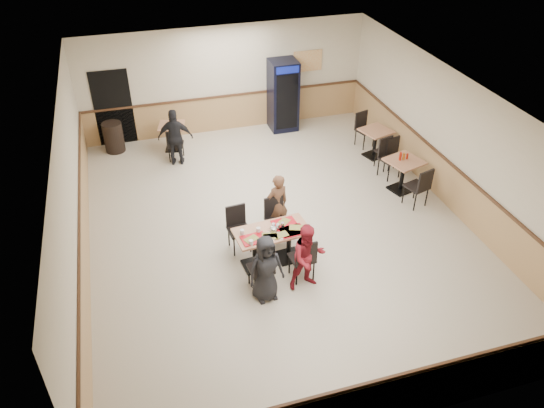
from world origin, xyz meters
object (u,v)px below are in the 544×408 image
object	(u,v)px
back_table	(172,133)
pepsi_cooler	(283,95)
diner_woman_left	(266,269)
side_table_near	(403,170)
main_table	(272,241)
diner_woman_right	(308,257)
side_table_far	(375,139)
trash_bin	(114,137)
lone_diner	(176,137)
diner_man_opposite	(277,205)

from	to	relation	value
back_table	pepsi_cooler	world-z (taller)	pepsi_cooler
diner_woman_left	pepsi_cooler	bearing A→B (deg)	62.38
side_table_near	main_table	bearing A→B (deg)	-156.09
diner_woman_right	back_table	xyz separation A→B (m)	(-1.66, 6.13, -0.21)
side_table_far	trash_bin	size ratio (longest dim) A/B	1.09
back_table	lone_diner	bearing A→B (deg)	-90.00
side_table_far	diner_woman_right	bearing A→B (deg)	-128.98
main_table	diner_man_opposite	xyz separation A→B (m)	(0.39, 0.92, 0.19)
lone_diner	back_table	bearing A→B (deg)	-77.65
main_table	side_table_far	bearing A→B (deg)	36.25
diner_woman_right	pepsi_cooler	xyz separation A→B (m)	(1.58, 6.52, 0.32)
back_table	trash_bin	distance (m)	1.57
diner_man_opposite	back_table	distance (m)	4.66
diner_woman_right	trash_bin	bearing A→B (deg)	111.50
diner_woman_right	side_table_near	size ratio (longest dim) A/B	1.47
diner_woman_right	back_table	distance (m)	6.35
lone_diner	pepsi_cooler	size ratio (longest dim) A/B	0.75
diner_woman_left	side_table_far	world-z (taller)	diner_woman_left
diner_man_opposite	back_table	size ratio (longest dim) A/B	1.74
diner_woman_left	lone_diner	bearing A→B (deg)	91.32
diner_woman_right	side_table_near	bearing A→B (deg)	32.44
diner_man_opposite	trash_bin	size ratio (longest dim) A/B	1.72
main_table	back_table	bearing A→B (deg)	98.14
diner_woman_left	side_table_near	size ratio (longest dim) A/B	1.44
trash_bin	side_table_far	bearing A→B (deg)	-19.04
side_table_far	diner_woman_left	bearing A→B (deg)	-134.67
side_table_near	side_table_far	distance (m)	1.71
main_table	lone_diner	distance (m)	4.64
diner_woman_right	diner_woman_left	bearing A→B (deg)	-179.80
diner_woman_left	side_table_near	bearing A→B (deg)	24.42
side_table_far	pepsi_cooler	distance (m)	2.99
main_table	side_table_far	distance (m)	5.10
main_table	side_table_far	xyz separation A→B (m)	(3.83, 3.36, -0.01)
pepsi_cooler	trash_bin	world-z (taller)	pepsi_cooler
side_table_far	side_table_near	bearing A→B (deg)	-93.52
main_table	lone_diner	size ratio (longest dim) A/B	1.00
diner_man_opposite	pepsi_cooler	world-z (taller)	pepsi_cooler
lone_diner	diner_man_opposite	bearing A→B (deg)	126.80
side_table_far	main_table	bearing A→B (deg)	-138.81
diner_man_opposite	trash_bin	bearing A→B (deg)	-70.66
main_table	trash_bin	bearing A→B (deg)	111.14
diner_man_opposite	side_table_near	xyz separation A→B (m)	(3.34, 0.74, -0.17)
diner_woman_left	lone_diner	world-z (taller)	lone_diner
diner_woman_left	back_table	bearing A→B (deg)	90.17
main_table	pepsi_cooler	bearing A→B (deg)	65.46
diner_woman_left	side_table_far	distance (m)	6.01
diner_man_opposite	lone_diner	world-z (taller)	lone_diner
side_table_near	diner_man_opposite	bearing A→B (deg)	-167.55
main_table	back_table	xyz separation A→B (m)	(-1.23, 5.28, -0.04)
back_table	trash_bin	xyz separation A→B (m)	(-1.53, 0.35, -0.07)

